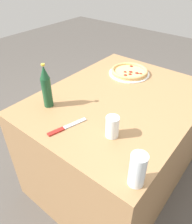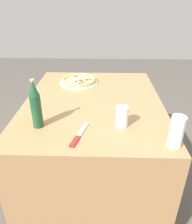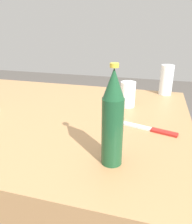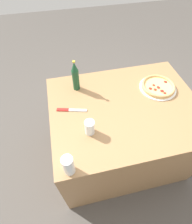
# 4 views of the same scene
# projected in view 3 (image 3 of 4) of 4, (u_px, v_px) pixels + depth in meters

# --- Properties ---
(table) EXTENTS (1.18, 0.92, 0.76)m
(table) POSITION_uv_depth(u_px,v_px,m) (53.00, 183.00, 1.08)
(table) COLOR #997047
(table) RESTS_ON ground_plane
(glass_lemonade) EXTENTS (0.07, 0.07, 0.11)m
(glass_lemonade) POSITION_uv_depth(u_px,v_px,m) (128.00, 95.00, 0.99)
(glass_lemonade) COLOR white
(glass_lemonade) RESTS_ON table
(glass_mango_juice) EXTENTS (0.07, 0.07, 0.16)m
(glass_mango_juice) POSITION_uv_depth(u_px,v_px,m) (166.00, 81.00, 1.15)
(glass_mango_juice) COLOR white
(glass_mango_juice) RESTS_ON table
(beer_bottle) EXTENTS (0.06, 0.06, 0.27)m
(beer_bottle) POSITION_uv_depth(u_px,v_px,m) (113.00, 120.00, 0.55)
(beer_bottle) COLOR #194728
(beer_bottle) RESTS_ON table
(knife) EXTENTS (0.23, 0.08, 0.01)m
(knife) POSITION_uv_depth(u_px,v_px,m) (148.00, 129.00, 0.78)
(knife) COLOR maroon
(knife) RESTS_ON table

